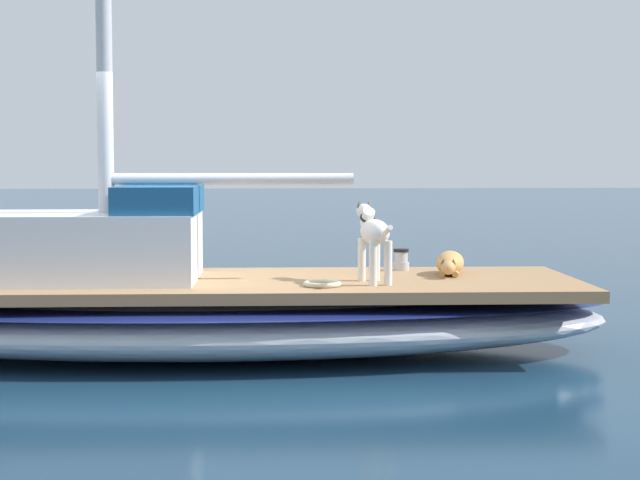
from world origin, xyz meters
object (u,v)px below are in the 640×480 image
dog_tan (450,263)px  dog_white (373,234)px  sailboat_main (209,315)px  deck_winch (401,260)px  coiled_rope (322,284)px

dog_tan → dog_white: bearing=126.4°
dog_tan → dog_white: size_ratio=1.01×
sailboat_main → deck_winch: 2.00m
deck_winch → dog_tan: bearing=-137.4°
deck_winch → sailboat_main: bearing=110.5°
dog_white → coiled_rope: 0.66m
sailboat_main → deck_winch: bearing=-69.5°
deck_winch → coiled_rope: deck_winch is taller
deck_winch → coiled_rope: (-1.27, 0.85, -0.08)m
dog_tan → dog_white: 1.03m
sailboat_main → dog_tan: dog_tan is taller
sailboat_main → coiled_rope: bearing=-120.6°
sailboat_main → coiled_rope: coiled_rope is taller
sailboat_main → dog_tan: size_ratio=7.71×
deck_winch → dog_white: bearing=159.0°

